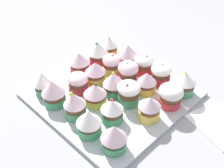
# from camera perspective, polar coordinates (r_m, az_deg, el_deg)

# --- Properties ---
(ground_plane) EXTENTS (1.80, 1.80, 0.03)m
(ground_plane) POSITION_cam_1_polar(r_m,az_deg,el_deg) (0.82, 0.00, -3.10)
(ground_plane) COLOR #9E9EA3
(baking_tray) EXTENTS (0.40, 0.40, 0.01)m
(baking_tray) POSITION_cam_1_polar(r_m,az_deg,el_deg) (0.80, 0.00, -1.99)
(baking_tray) COLOR silver
(baking_tray) RESTS_ON ground_plane
(cupcake_0) EXTENTS (0.05, 0.05, 0.07)m
(cupcake_0) POSITION_cam_1_polar(r_m,az_deg,el_deg) (0.80, -13.99, 0.15)
(cupcake_0) COLOR #4C9E6B
(cupcake_0) RESTS_ON baking_tray
(cupcake_1) EXTENTS (0.07, 0.07, 0.08)m
(cupcake_1) POSITION_cam_1_polar(r_m,az_deg,el_deg) (0.75, -11.99, -1.66)
(cupcake_1) COLOR #4C9E6B
(cupcake_1) RESTS_ON baking_tray
(cupcake_2) EXTENTS (0.06, 0.06, 0.08)m
(cupcake_2) POSITION_cam_1_polar(r_m,az_deg,el_deg) (0.71, -7.88, -4.16)
(cupcake_2) COLOR #4C9E6B
(cupcake_2) RESTS_ON baking_tray
(cupcake_3) EXTENTS (0.06, 0.06, 0.07)m
(cupcake_3) POSITION_cam_1_polar(r_m,az_deg,el_deg) (0.66, -4.80, -7.83)
(cupcake_3) COLOR #4C9E6B
(cupcake_3) RESTS_ON baking_tray
(cupcake_4) EXTENTS (0.06, 0.06, 0.07)m
(cupcake_4) POSITION_cam_1_polar(r_m,az_deg,el_deg) (0.63, 0.40, -10.90)
(cupcake_4) COLOR #4C9E6B
(cupcake_4) RESTS_ON baking_tray
(cupcake_5) EXTENTS (0.06, 0.06, 0.06)m
(cupcake_5) POSITION_cam_1_polar(r_m,az_deg,el_deg) (0.79, -7.03, 0.33)
(cupcake_5) COLOR #D1333D
(cupcake_5) RESTS_ON baking_tray
(cupcake_6) EXTENTS (0.06, 0.06, 0.07)m
(cupcake_6) POSITION_cam_1_polar(r_m,az_deg,el_deg) (0.75, -3.73, -1.87)
(cupcake_6) COLOR #EFC651
(cupcake_6) RESTS_ON baking_tray
(cupcake_7) EXTENTS (0.06, 0.06, 0.07)m
(cupcake_7) POSITION_cam_1_polar(r_m,az_deg,el_deg) (0.70, 0.03, -5.41)
(cupcake_7) COLOR #4C9E6B
(cupcake_7) RESTS_ON baking_tray
(cupcake_8) EXTENTS (0.07, 0.07, 0.07)m
(cupcake_8) POSITION_cam_1_polar(r_m,az_deg,el_deg) (0.87, -6.53, 4.62)
(cupcake_8) COLOR #D1333D
(cupcake_8) RESTS_ON baking_tray
(cupcake_9) EXTENTS (0.06, 0.06, 0.07)m
(cupcake_9) POSITION_cam_1_polar(r_m,az_deg,el_deg) (0.82, -3.51, 2.41)
(cupcake_9) COLOR #EFC651
(cupcake_9) RESTS_ON baking_tray
(cupcake_10) EXTENTS (0.06, 0.06, 0.08)m
(cupcake_10) POSITION_cam_1_polar(r_m,az_deg,el_deg) (0.77, 0.20, 0.16)
(cupcake_10) COLOR #4C9E6B
(cupcake_10) RESTS_ON baking_tray
(cupcake_11) EXTENTS (0.06, 0.06, 0.07)m
(cupcake_11) POSITION_cam_1_polar(r_m,az_deg,el_deg) (0.74, 3.22, -1.93)
(cupcake_11) COLOR #4C9E6B
(cupcake_11) RESTS_ON baking_tray
(cupcake_12) EXTENTS (0.06, 0.06, 0.07)m
(cupcake_12) POSITION_cam_1_polar(r_m,az_deg,el_deg) (0.71, 7.73, -4.89)
(cupcake_12) COLOR #EFC651
(cupcake_12) RESTS_ON baking_tray
(cupcake_13) EXTENTS (0.06, 0.06, 0.08)m
(cupcake_13) POSITION_cam_1_polar(r_m,az_deg,el_deg) (0.89, -2.89, 6.49)
(cupcake_13) COLOR #D1333D
(cupcake_13) RESTS_ON baking_tray
(cupcake_14) EXTENTS (0.06, 0.06, 0.07)m
(cupcake_14) POSITION_cam_1_polar(r_m,az_deg,el_deg) (0.86, -0.09, 4.17)
(cupcake_14) COLOR #EFC651
(cupcake_14) RESTS_ON baking_tray
(cupcake_15) EXTENTS (0.06, 0.06, 0.07)m
(cupcake_15) POSITION_cam_1_polar(r_m,az_deg,el_deg) (0.82, 3.09, 2.60)
(cupcake_15) COLOR #D1333D
(cupcake_15) RESTS_ON baking_tray
(cupcake_16) EXTENTS (0.06, 0.06, 0.07)m
(cupcake_16) POSITION_cam_1_polar(r_m,az_deg,el_deg) (0.79, 7.12, 0.36)
(cupcake_16) COLOR #EFC651
(cupcake_16) RESTS_ON baking_tray
(cupcake_17) EXTENTS (0.07, 0.07, 0.07)m
(cupcake_17) POSITION_cam_1_polar(r_m,az_deg,el_deg) (0.76, 12.02, -2.19)
(cupcake_17) COLOR #D1333D
(cupcake_17) RESTS_ON baking_tray
(cupcake_18) EXTENTS (0.06, 0.06, 0.07)m
(cupcake_18) POSITION_cam_1_polar(r_m,az_deg,el_deg) (0.94, -0.65, 7.88)
(cupcake_18) COLOR #EFC651
(cupcake_18) RESTS_ON baking_tray
(cupcake_19) EXTENTS (0.07, 0.07, 0.07)m
(cupcake_19) POSITION_cam_1_polar(r_m,az_deg,el_deg) (0.89, 3.24, 6.14)
(cupcake_19) COLOR #D1333D
(cupcake_19) RESTS_ON baking_tray
(cupcake_20) EXTENTS (0.06, 0.06, 0.06)m
(cupcake_20) POSITION_cam_1_polar(r_m,az_deg,el_deg) (0.86, 6.73, 4.04)
(cupcake_20) COLOR #D1333D
(cupcake_20) RESTS_ON baking_tray
(cupcake_21) EXTENTS (0.06, 0.06, 0.07)m
(cupcake_21) POSITION_cam_1_polar(r_m,az_deg,el_deg) (0.83, 10.06, 2.20)
(cupcake_21) COLOR #D1333D
(cupcake_21) RESTS_ON baking_tray
(cupcake_22) EXTENTS (0.07, 0.07, 0.07)m
(cupcake_22) POSITION_cam_1_polar(r_m,az_deg,el_deg) (0.80, 14.71, 0.23)
(cupcake_22) COLOR #4C9E6B
(cupcake_22) RESTS_ON baking_tray
(napkin) EXTENTS (0.16, 0.15, 0.01)m
(napkin) POSITION_cam_1_polar(r_m,az_deg,el_deg) (0.77, 21.23, -7.66)
(napkin) COLOR white
(napkin) RESTS_ON ground_plane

